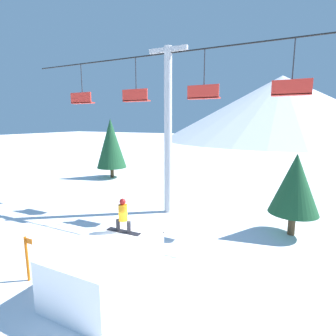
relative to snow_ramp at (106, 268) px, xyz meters
The scene contains 9 objects.
ground_plane 1.27m from the snow_ramp, 30.81° to the left, with size 220.00×220.00×0.00m, color white.
mountain_ridge 84.17m from the snow_ramp, 89.44° to the left, with size 72.73×72.73×19.50m.
snow_ramp is the anchor object (origin of this frame).
snowboarder 1.84m from the snow_ramp, 92.20° to the left, with size 1.37×0.32×1.27m.
chairlift 9.66m from the snow_ramp, 101.14° to the left, with size 20.86×0.47×9.99m.
pine_tree_near 9.69m from the snow_ramp, 54.18° to the left, with size 2.40×2.40×4.19m.
pine_tree_far 18.97m from the snow_ramp, 126.97° to the left, with size 2.99×2.99×6.00m.
trail_marker 3.03m from the snow_ramp, 165.74° to the right, with size 0.41×0.10×1.68m.
distant_skier 13.91m from the snow_ramp, 66.26° to the left, with size 0.24×0.24×1.23m.
Camera 1 is at (4.54, -6.85, 5.69)m, focal length 28.00 mm.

